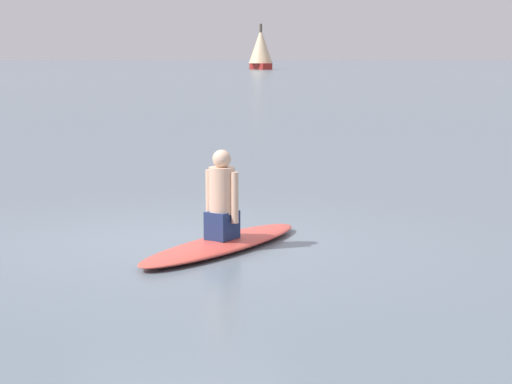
% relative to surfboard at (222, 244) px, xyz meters
% --- Properties ---
extents(ground_plane, '(400.00, 400.00, 0.00)m').
position_rel_surfboard_xyz_m(ground_plane, '(0.46, -0.38, -0.06)').
color(ground_plane, slate).
extents(surfboard, '(2.13, 2.47, 0.12)m').
position_rel_surfboard_xyz_m(surfboard, '(0.00, 0.00, 0.00)').
color(surfboard, '#D84C3F').
rests_on(surfboard, ground).
extents(person_paddler, '(0.40, 0.41, 0.96)m').
position_rel_surfboard_xyz_m(person_paddler, '(0.00, 0.00, 0.49)').
color(person_paddler, navy).
rests_on(person_paddler, surfboard).
extents(sailboat_center_horizon, '(3.48, 4.07, 5.15)m').
position_rel_surfboard_xyz_m(sailboat_center_horizon, '(-7.82, -95.73, 2.38)').
color(sailboat_center_horizon, maroon).
rests_on(sailboat_center_horizon, ground).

